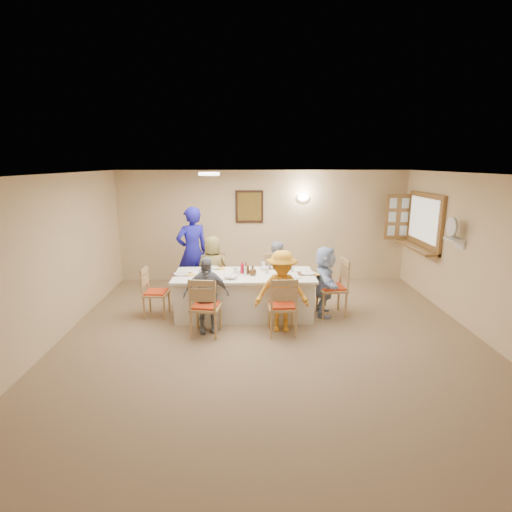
{
  "coord_description": "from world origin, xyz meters",
  "views": [
    {
      "loc": [
        -0.36,
        -5.45,
        2.66
      ],
      "look_at": [
        -0.2,
        1.4,
        1.05
      ],
      "focal_mm": 28.0,
      "sensor_mm": 36.0,
      "label": 1
    }
  ],
  "objects_px": {
    "chair_back_right": "(275,278)",
    "diner_front_left": "(206,295)",
    "desk_fan": "(454,231)",
    "diner_back_left": "(213,270)",
    "diner_back_right": "(276,272)",
    "diner_front_right": "(282,291)",
    "dining_table": "(244,295)",
    "chair_front_left": "(206,305)",
    "serving_hatch": "(425,222)",
    "caregiver": "(192,252)",
    "diner_right_end": "(325,281)",
    "condiment_ketchup": "(242,267)",
    "chair_left_end": "(156,292)",
    "chair_front_right": "(282,305)",
    "chair_right_end": "(332,287)",
    "chair_back_left": "(214,277)"
  },
  "relations": [
    {
      "from": "chair_back_right",
      "to": "diner_front_left",
      "type": "bearing_deg",
      "value": -135.71
    },
    {
      "from": "desk_fan",
      "to": "diner_back_left",
      "type": "xyz_separation_m",
      "value": [
        -4.11,
        0.88,
        -0.89
      ]
    },
    {
      "from": "diner_back_right",
      "to": "diner_front_right",
      "type": "height_order",
      "value": "diner_front_right"
    },
    {
      "from": "dining_table",
      "to": "chair_front_left",
      "type": "bearing_deg",
      "value": -126.87
    },
    {
      "from": "serving_hatch",
      "to": "caregiver",
      "type": "distance_m",
      "value": 4.71
    },
    {
      "from": "diner_back_right",
      "to": "diner_right_end",
      "type": "bearing_deg",
      "value": 146.74
    },
    {
      "from": "diner_back_right",
      "to": "condiment_ketchup",
      "type": "distance_m",
      "value": 0.93
    },
    {
      "from": "caregiver",
      "to": "diner_front_right",
      "type": "bearing_deg",
      "value": 103.03
    },
    {
      "from": "chair_left_end",
      "to": "serving_hatch",
      "type": "bearing_deg",
      "value": -73.88
    },
    {
      "from": "diner_back_left",
      "to": "chair_front_right",
      "type": "bearing_deg",
      "value": 135.02
    },
    {
      "from": "chair_right_end",
      "to": "diner_front_right",
      "type": "height_order",
      "value": "diner_front_right"
    },
    {
      "from": "chair_back_right",
      "to": "chair_left_end",
      "type": "xyz_separation_m",
      "value": [
        -2.15,
        -0.8,
        -0.01
      ]
    },
    {
      "from": "chair_back_right",
      "to": "chair_left_end",
      "type": "bearing_deg",
      "value": -166.27
    },
    {
      "from": "diner_back_left",
      "to": "caregiver",
      "type": "bearing_deg",
      "value": -40.26
    },
    {
      "from": "desk_fan",
      "to": "chair_right_end",
      "type": "relative_size",
      "value": 0.29
    },
    {
      "from": "chair_back_left",
      "to": "caregiver",
      "type": "bearing_deg",
      "value": 147.97
    },
    {
      "from": "desk_fan",
      "to": "chair_right_end",
      "type": "bearing_deg",
      "value": 174.12
    },
    {
      "from": "desk_fan",
      "to": "diner_front_left",
      "type": "bearing_deg",
      "value": -173.37
    },
    {
      "from": "diner_back_left",
      "to": "diner_front_right",
      "type": "bearing_deg",
      "value": 137.41
    },
    {
      "from": "chair_back_left",
      "to": "chair_front_right",
      "type": "distance_m",
      "value": 2.0
    },
    {
      "from": "dining_table",
      "to": "chair_front_right",
      "type": "distance_m",
      "value": 1.01
    },
    {
      "from": "chair_left_end",
      "to": "condiment_ketchup",
      "type": "height_order",
      "value": "condiment_ketchup"
    },
    {
      "from": "desk_fan",
      "to": "chair_right_end",
      "type": "distance_m",
      "value": 2.23
    },
    {
      "from": "chair_back_right",
      "to": "caregiver",
      "type": "relative_size",
      "value": 0.5
    },
    {
      "from": "diner_right_end",
      "to": "condiment_ketchup",
      "type": "bearing_deg",
      "value": 94.71
    },
    {
      "from": "serving_hatch",
      "to": "diner_back_left",
      "type": "height_order",
      "value": "serving_hatch"
    },
    {
      "from": "diner_back_left",
      "to": "condiment_ketchup",
      "type": "height_order",
      "value": "diner_back_left"
    },
    {
      "from": "diner_front_left",
      "to": "diner_right_end",
      "type": "height_order",
      "value": "diner_right_end"
    },
    {
      "from": "dining_table",
      "to": "caregiver",
      "type": "distance_m",
      "value": 1.64
    },
    {
      "from": "chair_front_left",
      "to": "caregiver",
      "type": "distance_m",
      "value": 2.05
    },
    {
      "from": "chair_left_end",
      "to": "diner_right_end",
      "type": "distance_m",
      "value": 2.98
    },
    {
      "from": "chair_back_right",
      "to": "chair_right_end",
      "type": "relative_size",
      "value": 0.89
    },
    {
      "from": "serving_hatch",
      "to": "dining_table",
      "type": "distance_m",
      "value": 3.96
    },
    {
      "from": "diner_front_left",
      "to": "diner_right_end",
      "type": "relative_size",
      "value": 0.99
    },
    {
      "from": "diner_right_end",
      "to": "caregiver",
      "type": "relative_size",
      "value": 0.69
    },
    {
      "from": "chair_back_right",
      "to": "caregiver",
      "type": "distance_m",
      "value": 1.75
    },
    {
      "from": "condiment_ketchup",
      "to": "desk_fan",
      "type": "bearing_deg",
      "value": -4.15
    },
    {
      "from": "diner_back_left",
      "to": "diner_front_right",
      "type": "height_order",
      "value": "diner_front_right"
    },
    {
      "from": "serving_hatch",
      "to": "chair_left_end",
      "type": "relative_size",
      "value": 1.7
    },
    {
      "from": "desk_fan",
      "to": "chair_front_left",
      "type": "distance_m",
      "value": 4.29
    },
    {
      "from": "serving_hatch",
      "to": "chair_front_right",
      "type": "relative_size",
      "value": 1.56
    },
    {
      "from": "chair_front_right",
      "to": "diner_back_left",
      "type": "xyz_separation_m",
      "value": [
        -1.2,
        1.48,
        0.18
      ]
    },
    {
      "from": "condiment_ketchup",
      "to": "chair_back_left",
      "type": "bearing_deg",
      "value": 127.28
    },
    {
      "from": "serving_hatch",
      "to": "chair_front_left",
      "type": "height_order",
      "value": "serving_hatch"
    },
    {
      "from": "serving_hatch",
      "to": "chair_front_right",
      "type": "xyz_separation_m",
      "value": [
        -3.02,
        -1.95,
        -1.02
      ]
    },
    {
      "from": "diner_front_right",
      "to": "diner_right_end",
      "type": "height_order",
      "value": "diner_front_right"
    },
    {
      "from": "serving_hatch",
      "to": "diner_back_left",
      "type": "xyz_separation_m",
      "value": [
        -4.22,
        -0.47,
        -0.84
      ]
    },
    {
      "from": "desk_fan",
      "to": "chair_front_left",
      "type": "relative_size",
      "value": 0.31
    },
    {
      "from": "dining_table",
      "to": "diner_back_left",
      "type": "height_order",
      "value": "diner_back_left"
    },
    {
      "from": "condiment_ketchup",
      "to": "chair_front_right",
      "type": "bearing_deg",
      "value": -53.49
    }
  ]
}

